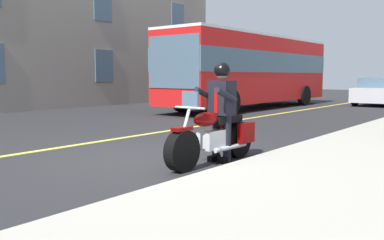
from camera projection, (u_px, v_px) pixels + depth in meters
ground_plane at (138, 157)px, 7.67m from camera, size 80.00×80.00×0.00m
lane_center_stripe at (73, 146)px, 8.92m from camera, size 60.00×0.16×0.01m
motorcycle_main at (215, 137)px, 7.12m from camera, size 2.21×0.61×1.26m
rider_main at (221, 103)px, 7.20m from camera, size 0.63×0.55×1.74m
bus_near at (252, 68)px, 19.14m from camera, size 11.05×2.70×3.30m
car_silver at (381, 92)px, 21.35m from camera, size 4.60×1.92×1.40m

